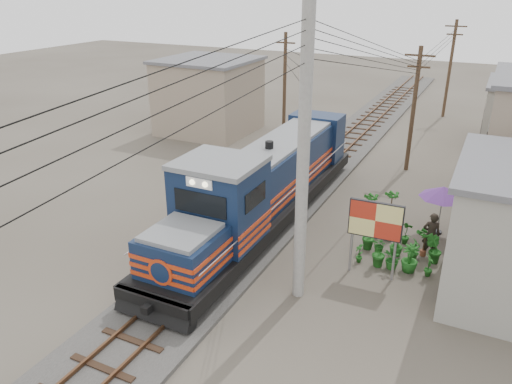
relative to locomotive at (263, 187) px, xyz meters
The scene contains 14 objects.
ground 4.36m from the locomotive, 90.00° to the right, with size 120.00×120.00×0.00m, color #473F35.
ballast 6.25m from the locomotive, 90.00° to the left, with size 3.60×70.00×0.16m, color #595651.
track 6.20m from the locomotive, 90.00° to the left, with size 1.15×70.00×0.12m.
locomotive is the anchor object (origin of this frame).
utility_pole_main 6.54m from the locomotive, 52.02° to the right, with size 0.40×0.40×10.00m.
wooden_pole_mid 11.15m from the locomotive, 65.81° to the left, with size 1.60×0.24×7.00m.
wooden_pole_far 24.59m from the locomotive, 78.70° to the left, with size 1.60×0.24×7.50m.
wooden_pole_left 15.00m from the locomotive, 109.63° to the left, with size 1.60×0.24×7.00m.
power_lines 7.34m from the locomotive, 91.80° to the left, with size 9.65×19.00×3.30m.
shophouse_left 15.66m from the locomotive, 129.77° to the left, with size 6.30×6.30×5.20m.
billboard 5.89m from the locomotive, 21.49° to the right, with size 1.94×0.19×2.99m.
market_umbrella 7.67m from the locomotive, 18.95° to the left, with size 2.29×2.29×2.20m.
vendor 7.26m from the locomotive, ahead, with size 0.68×0.45×1.87m, color black.
plant_nursery 6.14m from the locomotive, ahead, with size 3.33×3.20×1.12m.
Camera 1 is at (8.69, -14.40, 10.15)m, focal length 35.00 mm.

